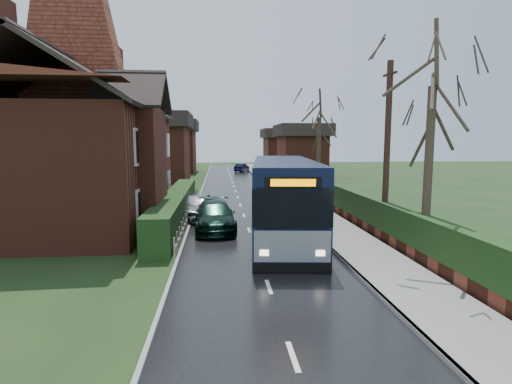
{
  "coord_description": "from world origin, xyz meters",
  "views": [
    {
      "loc": [
        -1.48,
        -17.63,
        4.41
      ],
      "look_at": [
        0.46,
        3.11,
        1.8
      ],
      "focal_mm": 28.0,
      "sensor_mm": 36.0,
      "label": 1
    }
  ],
  "objects": [
    {
      "name": "kerb_right",
      "position": [
        3.05,
        10.0,
        0.07
      ],
      "size": [
        0.12,
        100.0,
        0.14
      ],
      "primitive_type": "cube",
      "color": "gray",
      "rests_on": "ground"
    },
    {
      "name": "picket_fence",
      "position": [
        -3.15,
        5.0,
        0.45
      ],
      "size": [
        0.1,
        16.0,
        0.9
      ],
      "primitive_type": null,
      "color": "gray",
      "rests_on": "ground"
    },
    {
      "name": "car_distant",
      "position": [
        1.94,
        41.7,
        0.61
      ],
      "size": [
        2.53,
        3.94,
        1.23
      ],
      "primitive_type": "imported",
      "rotation": [
        0.0,
        0.0,
        2.78
      ],
      "color": "black",
      "rests_on": "ground"
    },
    {
      "name": "tree_right_near",
      "position": [
        6.0,
        -4.0,
        6.78
      ],
      "size": [
        4.2,
        4.2,
        9.08
      ],
      "color": "#3A2E22",
      "rests_on": "ground"
    },
    {
      "name": "car_green",
      "position": [
        -1.71,
        2.22,
        0.71
      ],
      "size": [
        2.18,
        4.95,
        1.41
      ],
      "primitive_type": "imported",
      "rotation": [
        0.0,
        0.0,
        0.04
      ],
      "color": "black",
      "rests_on": "ground"
    },
    {
      "name": "right_wall_hedge",
      "position": [
        5.8,
        10.0,
        1.02
      ],
      "size": [
        0.6,
        50.0,
        1.8
      ],
      "color": "maroon",
      "rests_on": "ground"
    },
    {
      "name": "kerb_left",
      "position": [
        -3.05,
        10.0,
        0.05
      ],
      "size": [
        0.12,
        100.0,
        0.1
      ],
      "primitive_type": "cube",
      "color": "gray",
      "rests_on": "ground"
    },
    {
      "name": "pavement",
      "position": [
        4.25,
        10.0,
        0.07
      ],
      "size": [
        2.5,
        100.0,
        0.14
      ],
      "primitive_type": "cube",
      "color": "slate",
      "rests_on": "ground"
    },
    {
      "name": "bus",
      "position": [
        1.56,
        0.92,
        1.77
      ],
      "size": [
        3.94,
        12.0,
        3.58
      ],
      "rotation": [
        0.0,
        0.0,
        -0.11
      ],
      "color": "black",
      "rests_on": "ground"
    },
    {
      "name": "tree_house_side",
      "position": [
        -10.55,
        10.56,
        8.31
      ],
      "size": [
        4.89,
        4.89,
        11.12
      ],
      "color": "#392E21",
      "rests_on": "ground"
    },
    {
      "name": "brick_house",
      "position": [
        -8.73,
        4.78,
        4.38
      ],
      "size": [
        9.3,
        14.6,
        10.3
      ],
      "color": "maroon",
      "rests_on": "ground"
    },
    {
      "name": "car_silver",
      "position": [
        -2.8,
        5.37,
        0.74
      ],
      "size": [
        2.43,
        4.59,
        1.49
      ],
      "primitive_type": "imported",
      "rotation": [
        0.0,
        0.0,
        -0.16
      ],
      "color": "#B0B1B5",
      "rests_on": "ground"
    },
    {
      "name": "road",
      "position": [
        0.0,
        10.0,
        0.01
      ],
      "size": [
        6.0,
        100.0,
        0.02
      ],
      "primitive_type": "cube",
      "color": "black",
      "rests_on": "ground"
    },
    {
      "name": "front_hedge",
      "position": [
        -3.9,
        5.0,
        0.8
      ],
      "size": [
        1.2,
        16.0,
        1.6
      ],
      "primitive_type": "cube",
      "color": "#193213",
      "rests_on": "ground"
    },
    {
      "name": "tree_right_far",
      "position": [
        6.56,
        14.09,
        6.8
      ],
      "size": [
        4.71,
        4.71,
        9.1
      ],
      "color": "#32271D",
      "rests_on": "ground"
    },
    {
      "name": "telegraph_pole",
      "position": [
        5.8,
        -0.86,
        3.97
      ],
      "size": [
        0.27,
        1.01,
        7.84
      ],
      "rotation": [
        0.0,
        0.0,
        0.13
      ],
      "color": "black",
      "rests_on": "ground"
    },
    {
      "name": "bus_stop_sign",
      "position": [
        3.2,
        2.43,
        1.84
      ],
      "size": [
        0.11,
        0.42,
        2.79
      ],
      "rotation": [
        0.0,
        0.0,
        0.11
      ],
      "color": "slate",
      "rests_on": "ground"
    },
    {
      "name": "ground",
      "position": [
        0.0,
        0.0,
        0.0
      ],
      "size": [
        140.0,
        140.0,
        0.0
      ],
      "primitive_type": "plane",
      "color": "#2D411B",
      "rests_on": "ground"
    }
  ]
}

